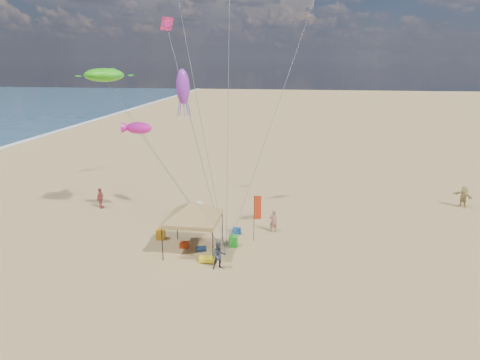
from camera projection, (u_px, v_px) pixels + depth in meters
The scene contains 20 objects.
ground at pixel (233, 260), 24.01m from camera, with size 280.00×280.00×0.00m, color tan.
canopy_tent at pixel (193, 203), 24.27m from camera, with size 6.02×6.02×3.71m.
feather_flag at pixel (257, 211), 25.97m from camera, with size 0.47×0.12×3.11m.
cooler_red at pixel (184, 245), 25.50m from camera, with size 0.54×0.38×0.38m, color #BA350E.
cooler_blue at pixel (237, 231), 27.59m from camera, with size 0.54×0.38×0.38m, color #1453A6.
bag_navy at pixel (201, 249), 24.99m from camera, with size 0.36×0.36×0.60m, color #0C1B35.
bag_orange at pixel (185, 223), 28.90m from camera, with size 0.36×0.36×0.60m, color #C5540A.
chair_green at pixel (233, 241), 25.65m from camera, with size 0.50×0.50×0.70m, color #1C9C1C.
chair_yellow at pixel (161, 234), 26.68m from camera, with size 0.50×0.50×0.70m, color orange.
crate_grey at pixel (217, 256), 24.11m from camera, with size 0.34×0.30×0.28m, color slate.
beach_cart at pixel (207, 259), 23.65m from camera, with size 0.90×0.50×0.24m, color yellow.
person_near_a at pixel (273, 221), 27.73m from camera, with size 0.56×0.37×1.55m, color #A26F5C.
person_near_b at pixel (219, 256), 22.78m from camera, with size 0.77×0.60×1.59m, color #343947.
person_near_c at pixel (199, 214), 28.49m from camera, with size 1.21×0.69×1.87m, color white.
person_far_a at pixel (100, 198), 32.15m from camera, with size 0.96×0.40×1.63m, color #AD4243.
person_far_c at pixel (463, 196), 32.34m from camera, with size 1.65×0.52×1.77m, color tan.
turtle_kite at pixel (104, 75), 26.39m from camera, with size 2.59×2.07×0.86m, color #36C916.
fish_kite at pixel (139, 128), 28.03m from camera, with size 1.82×0.91×0.81m, color #FD18B5.
squid_kite at pixel (183, 87), 26.74m from camera, with size 0.88×0.88×2.28m, color purple.
stunt_kite_pink at pixel (167, 24), 32.60m from camera, with size 1.05×0.04×1.05m, color #E22A70.
Camera 1 is at (3.32, -21.45, 11.29)m, focal length 30.70 mm.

